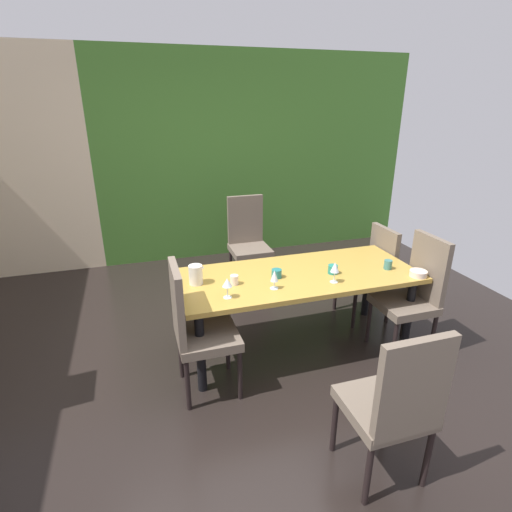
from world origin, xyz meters
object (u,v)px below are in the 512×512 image
Objects in this scene: chair_right_near at (414,291)px; cup_west at (277,274)px; chair_left_near at (195,326)px; serving_bowl_center at (418,274)px; cup_south at (333,269)px; cup_front at (388,265)px; dining_table at (298,282)px; wine_glass_corner at (227,283)px; wine_glass_left at (335,268)px; wine_glass_right at (274,276)px; cup_rear at (234,280)px; chair_head_far at (248,239)px; chair_right_far at (371,268)px; chair_head_near at (395,403)px; pitcher_east at (196,275)px.

chair_right_near reaches higher than cup_west.
chair_left_near is 7.33× the size of serving_bowl_center.
cup_west is at bearing 172.64° from cup_south.
chair_left_near is 12.76× the size of cup_south.
chair_right_near is at bearing 70.59° from serving_bowl_center.
cup_front is at bearing -6.11° from cup_south.
wine_glass_corner is at bearing -159.62° from dining_table.
cup_front is (0.57, 0.10, -0.09)m from wine_glass_left.
wine_glass_right is 0.22m from cup_west.
wine_glass_corner is at bearing -116.82° from cup_rear.
serving_bowl_center is (1.60, -0.10, -0.09)m from wine_glass_corner.
chair_head_far reaches higher than cup_front.
chair_head_near is at bearing 151.17° from chair_right_far.
wine_glass_corner is at bearing 109.56° from chair_right_far.
chair_left_near is at bearing -143.06° from cup_rear.
cup_south reaches higher than serving_bowl_center.
chair_right_near is at bearing 119.15° from chair_head_far.
chair_right_near is at bearing 48.70° from chair_head_near.
chair_head_far is (-0.00, 2.83, 0.01)m from chair_head_near.
wine_glass_corner is (-0.67, -0.25, 0.20)m from dining_table.
wine_glass_left reaches higher than serving_bowl_center.
serving_bowl_center is 1.74× the size of cup_south.
chair_head_near is 1.11× the size of chair_right_far.
wine_glass_corner is (0.26, 0.07, 0.27)m from chair_left_near.
wine_glass_right is 0.99× the size of wine_glass_corner.
chair_right_far is at bearing 18.96° from dining_table.
chair_left_near is 0.81m from cup_west.
wine_glass_right is 0.58m from cup_south.
chair_head_near reaches higher than wine_glass_left.
chair_head_far is 1.69m from wine_glass_left.
chair_head_far reaches higher than cup_south.
pitcher_east is at bearing 164.21° from wine_glass_left.
wine_glass_left is at bearing -3.74° from wine_glass_right.
wine_glass_corner is (-0.38, -0.04, 0.01)m from wine_glass_right.
serving_bowl_center is 1.70× the size of cup_west.
chair_right_far reaches higher than wine_glass_left.
chair_right_near is 1.13× the size of chair_right_far.
cup_rear is at bearing 69.84° from chair_head_far.
wine_glass_left is 1.10m from pitcher_east.
cup_front is at bearing 10.42° from wine_glass_left.
serving_bowl_center is at bearing -20.49° from dining_table.
chair_head_near is 1.44m from serving_bowl_center.
wine_glass_right is at bearing -115.00° from cup_west.
chair_left_near reaches higher than chair_head_near.
pitcher_east is at bearing 176.10° from dining_table.
chair_right_far is 5.94× the size of wine_glass_corner.
cup_rear is at bearing 165.58° from wine_glass_left.
chair_right_near is 0.31m from cup_front.
pitcher_east reaches higher than cup_front.
cup_front is 0.51× the size of pitcher_east.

